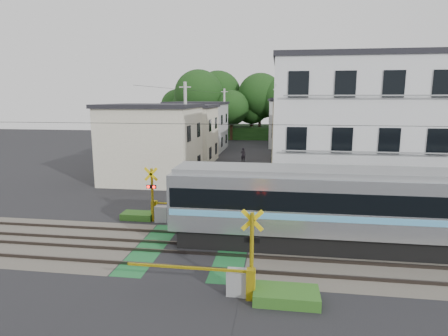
% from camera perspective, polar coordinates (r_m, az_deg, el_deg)
% --- Properties ---
extents(ground, '(120.00, 120.00, 0.00)m').
position_cam_1_polar(ground, '(17.42, -5.07, -12.29)').
color(ground, black).
extents(track_bed, '(120.00, 120.00, 0.14)m').
position_cam_1_polar(track_bed, '(17.40, -5.07, -12.18)').
color(track_bed, '#47423A').
rests_on(track_bed, ground).
extents(commuter_train, '(17.69, 2.79, 3.68)m').
position_cam_1_polar(commuter_train, '(17.93, 21.05, -5.72)').
color(commuter_train, black).
rests_on(commuter_train, ground).
extents(crossing_signal_near, '(4.74, 0.65, 3.09)m').
position_cam_1_polar(crossing_signal_near, '(13.44, 2.34, -16.16)').
color(crossing_signal_near, yellow).
rests_on(crossing_signal_near, ground).
extents(crossing_signal_far, '(4.74, 0.65, 3.09)m').
position_cam_1_polar(crossing_signal_far, '(21.16, -9.67, -6.17)').
color(crossing_signal_far, yellow).
rests_on(crossing_signal_far, ground).
extents(apartment_block, '(10.20, 8.36, 9.30)m').
position_cam_1_polar(apartment_block, '(25.61, 18.94, 5.31)').
color(apartment_block, silver).
rests_on(apartment_block, ground).
extents(houses_row, '(22.07, 31.35, 6.80)m').
position_cam_1_polar(houses_row, '(41.82, 3.43, 5.75)').
color(houses_row, beige).
rests_on(houses_row, ground).
extents(tree_hill, '(40.00, 13.70, 11.75)m').
position_cam_1_polar(tree_hill, '(64.09, 5.49, 9.75)').
color(tree_hill, '#173712').
rests_on(tree_hill, ground).
extents(catenary, '(60.00, 5.04, 7.00)m').
position_cam_1_polar(catenary, '(16.08, 16.02, -0.81)').
color(catenary, '#2D2D33').
rests_on(catenary, ground).
extents(utility_poles, '(7.90, 42.00, 8.00)m').
position_cam_1_polar(utility_poles, '(39.00, 1.15, 6.65)').
color(utility_poles, '#A5A5A0').
rests_on(utility_poles, ground).
extents(pedestrian, '(0.64, 0.52, 1.53)m').
position_cam_1_polar(pedestrian, '(40.33, 2.95, 2.03)').
color(pedestrian, '#28232C').
rests_on(pedestrian, ground).
extents(weed_patches, '(10.25, 8.80, 0.40)m').
position_cam_1_polar(weed_patches, '(16.97, 0.77, -12.21)').
color(weed_patches, '#2D5E1E').
rests_on(weed_patches, ground).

